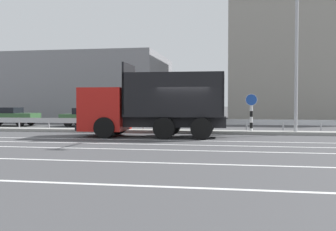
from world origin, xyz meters
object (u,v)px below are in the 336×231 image
at_px(median_road_sign, 251,113).
at_px(parked_car_3, 88,117).
at_px(street_lamp_1, 297,32).
at_px(parked_car_2, 9,116).
at_px(dump_truck, 135,111).

distance_m(median_road_sign, parked_car_3, 12.82).
distance_m(street_lamp_1, parked_car_2, 21.40).
bearing_deg(street_lamp_1, median_road_sign, 175.64).
bearing_deg(median_road_sign, dump_truck, -156.45).
bearing_deg(parked_car_3, street_lamp_1, 71.24).
relative_size(dump_truck, parked_car_2, 1.74).
bearing_deg(parked_car_2, street_lamp_1, 74.11).
xyz_separation_m(dump_truck, median_road_sign, (5.96, 2.60, -0.17)).
height_order(median_road_sign, parked_car_2, median_road_sign).
bearing_deg(street_lamp_1, parked_car_3, 158.85).
bearing_deg(street_lamp_1, parked_car_2, 165.88).
height_order(median_road_sign, parked_car_3, median_road_sign).
relative_size(median_road_sign, parked_car_3, 0.57).
distance_m(dump_truck, street_lamp_1, 9.67).
distance_m(street_lamp_1, parked_car_3, 15.85).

